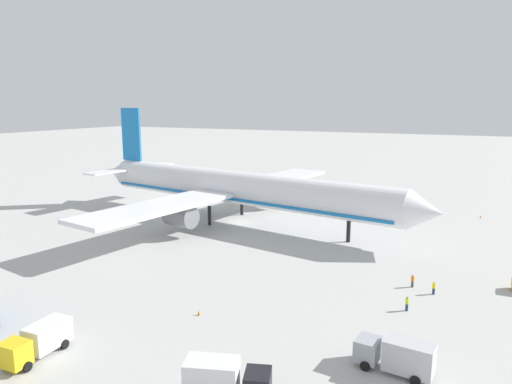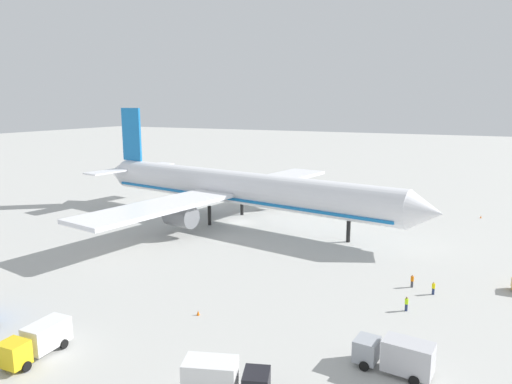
{
  "view_description": "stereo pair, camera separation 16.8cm",
  "coord_description": "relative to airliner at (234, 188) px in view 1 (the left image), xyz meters",
  "views": [
    {
      "loc": [
        42.13,
        -80.39,
        23.33
      ],
      "look_at": [
        4.12,
        -0.96,
        6.63
      ],
      "focal_mm": 32.82,
      "sensor_mm": 36.0,
      "label": 1
    },
    {
      "loc": [
        42.28,
        -80.32,
        23.33
      ],
      "look_at": [
        4.12,
        -0.96,
        6.63
      ],
      "focal_mm": 32.82,
      "sensor_mm": 36.0,
      "label": 2
    }
  ],
  "objects": [
    {
      "name": "traffic_cone_2",
      "position": [
        -40.06,
        26.38,
        -6.5
      ],
      "size": [
        0.36,
        0.36,
        0.55
      ],
      "primitive_type": "cone",
      "color": "orange",
      "rests_on": "ground"
    },
    {
      "name": "traffic_cone_1",
      "position": [
        -4.14,
        44.04,
        -6.5
      ],
      "size": [
        0.36,
        0.36,
        0.55
      ],
      "primitive_type": "cone",
      "color": "orange",
      "rests_on": "ground"
    },
    {
      "name": "ground_worker_3",
      "position": [
        37.04,
        -20.41,
        -5.91
      ],
      "size": [
        0.56,
        0.56,
        1.7
      ],
      "color": "#3F3F47",
      "rests_on": "ground"
    },
    {
      "name": "baggage_cart_2",
      "position": [
        -43.09,
        30.88,
        -6.02
      ],
      "size": [
        2.99,
        2.43,
        1.38
      ],
      "color": "#26598C",
      "rests_on": "ground"
    },
    {
      "name": "traffic_cone_3",
      "position": [
        -31.62,
        36.57,
        -6.5
      ],
      "size": [
        0.36,
        0.36,
        0.55
      ],
      "primitive_type": "cone",
      "color": "orange",
      "rests_on": "ground"
    },
    {
      "name": "ground_worker_2",
      "position": [
        39.73,
        -21.67,
        -5.95
      ],
      "size": [
        0.53,
        0.53,
        1.63
      ],
      "color": "navy",
      "rests_on": "ground"
    },
    {
      "name": "ground_plane",
      "position": [
        1.31,
        -0.17,
        -6.77
      ],
      "size": [
        600.0,
        600.0,
        0.0
      ],
      "primitive_type": "plane",
      "color": "#B2B2AD"
    },
    {
      "name": "service_truck_0",
      "position": [
        38.42,
        -41.34,
        -5.09
      ],
      "size": [
        6.95,
        3.18,
        3.17
      ],
      "color": "#999EA5",
      "rests_on": "ground"
    },
    {
      "name": "baggage_cart_0",
      "position": [
        -22.43,
        36.61,
        -6.51
      ],
      "size": [
        1.76,
        2.94,
        0.4
      ],
      "color": "#595B60",
      "rests_on": "ground"
    },
    {
      "name": "ground_worker_0",
      "position": [
        37.41,
        -27.98,
        -5.91
      ],
      "size": [
        0.42,
        0.42,
        1.69
      ],
      "color": "navy",
      "rests_on": "ground"
    },
    {
      "name": "traffic_cone_4",
      "position": [
        44.81,
        24.39,
        -6.5
      ],
      "size": [
        0.36,
        0.36,
        0.55
      ],
      "primitive_type": "cone",
      "color": "orange",
      "rests_on": "ground"
    },
    {
      "name": "airliner",
      "position": [
        0.0,
        0.0,
        0.0
      ],
      "size": [
        78.42,
        68.86,
        22.32
      ],
      "color": "white",
      "rests_on": "ground"
    },
    {
      "name": "service_truck_4",
      "position": [
        26.5,
        -51.1,
        -5.07
      ],
      "size": [
        7.31,
        4.5,
        3.22
      ],
      "color": "black",
      "rests_on": "ground"
    },
    {
      "name": "traffic_cone_0",
      "position": [
        16.57,
        -39.25,
        -6.5
      ],
      "size": [
        0.36,
        0.36,
        0.55
      ],
      "primitive_type": "cone",
      "color": "orange",
      "rests_on": "ground"
    },
    {
      "name": "service_truck_3",
      "position": [
        7.67,
        -53.03,
        -5.2
      ],
      "size": [
        2.79,
        6.79,
        2.83
      ],
      "color": "yellow",
      "rests_on": "ground"
    }
  ]
}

